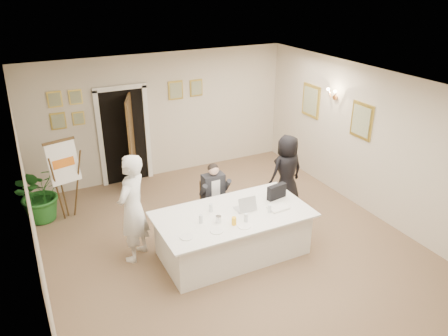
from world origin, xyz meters
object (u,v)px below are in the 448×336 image
standing_woman (287,171)px  laptop_bag (277,192)px  standing_man (133,208)px  steel_jug (219,219)px  conference_table (233,233)px  potted_palm (40,192)px  flip_chart (65,184)px  paper_stack (278,208)px  seated_man (214,196)px  oj_glass (234,221)px  laptop (244,201)px

standing_woman → laptop_bag: (-0.83, -0.91, 0.15)m
standing_man → steel_jug: size_ratio=16.65×
conference_table → potted_palm: (-2.72, 2.63, 0.17)m
standing_woman → laptop_bag: size_ratio=4.13×
flip_chart → standing_man: size_ratio=0.86×
steel_jug → potted_palm: bearing=130.7°
flip_chart → paper_stack: bearing=-41.1°
seated_man → oj_glass: bearing=-113.1°
paper_stack → oj_glass: oj_glass is taller
seated_man → standing_woman: bearing=-7.9°
seated_man → laptop: size_ratio=3.75×
laptop → flip_chart: bearing=138.2°
seated_man → laptop: bearing=-92.9°
flip_chart → oj_glass: 3.49m
seated_man → steel_jug: size_ratio=11.57×
conference_table → paper_stack: size_ratio=7.62×
conference_table → laptop_bag: 1.05m
flip_chart → standing_man: standing_man is taller
laptop → oj_glass: laptop is taller
standing_woman → seated_man: bearing=-0.3°
flip_chart → laptop: flip_chart is taller
oj_glass → potted_palm: bearing=131.1°
seated_man → standing_man: (-1.57, -0.29, 0.28)m
standing_man → oj_glass: 1.63m
conference_table → steel_jug: size_ratio=22.91×
standing_woman → paper_stack: standing_woman is taller
conference_table → laptop_bag: laptop_bag is taller
flip_chart → oj_glass: bearing=-52.3°
potted_palm → laptop_bag: size_ratio=3.11×
seated_man → flip_chart: 2.82m
seated_man → potted_palm: (-2.82, 1.71, -0.07)m
standing_man → laptop: 1.81m
standing_man → laptop_bag: 2.44m
seated_man → laptop: (0.14, -0.87, 0.28)m
standing_woman → paper_stack: size_ratio=4.52×
seated_man → laptop_bag: size_ratio=3.52×
standing_woman → steel_jug: bearing=25.4°
paper_stack → steel_jug: 1.08m
standing_man → potted_palm: bearing=-103.0°
standing_man → steel_jug: (1.14, -0.78, -0.09)m
laptop → laptop_bag: 0.68m
conference_table → flip_chart: size_ratio=1.59×
seated_man → flip_chart: (-2.38, 1.52, 0.10)m
seated_man → steel_jug: 1.17m
standing_woman → potted_palm: bearing=-23.9°
oj_glass → steel_jug: 0.25m
oj_glass → steel_jug: (-0.18, 0.17, -0.01)m
laptop → steel_jug: 0.61m
oj_glass → paper_stack: bearing=7.5°
flip_chart → laptop_bag: 3.95m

